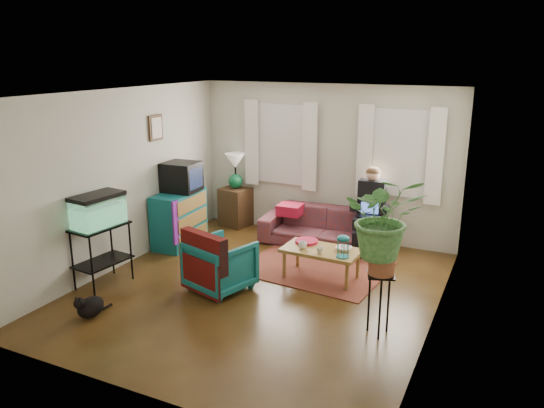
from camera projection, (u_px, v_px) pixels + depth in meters
The scene contains 31 objects.
floor at pixel (259, 290), 7.13m from camera, with size 4.50×5.00×0.01m, color #4F2B14.
ceiling at pixel (258, 93), 6.42m from camera, with size 4.50×5.00×0.01m, color white.
wall_back at pixel (325, 162), 8.95m from camera, with size 4.50×0.01×2.60m, color silver.
wall_front at pixel (129, 264), 4.61m from camera, with size 4.50×0.01×2.60m, color silver.
wall_left at pixel (121, 179), 7.71m from camera, with size 0.01×5.00×2.60m, color silver.
wall_right at pixel (440, 219), 5.85m from camera, with size 0.01×5.00×2.60m, color silver.
window_left at pixel (282, 144), 9.19m from camera, with size 1.08×0.04×1.38m, color white.
window_right at pixel (400, 153), 8.35m from camera, with size 1.08×0.04×1.38m, color white.
curtains_left at pixel (280, 145), 9.12m from camera, with size 1.36×0.06×1.50m, color white.
curtains_right at pixel (399, 154), 8.28m from camera, with size 1.36×0.06×1.50m, color white.
picture_frame at pixel (156, 128), 8.25m from camera, with size 0.04×0.32×0.40m, color #3D2616.
area_rug at pixel (316, 267), 7.87m from camera, with size 2.00×1.60×0.01m, color maroon.
sofa at pixel (324, 221), 8.73m from camera, with size 2.07×0.82×0.81m, color brown.
seated_person at pixel (370, 214), 8.41m from camera, with size 0.52×0.64×1.23m, color black, non-canonical shape.
side_table at pixel (236, 207), 9.74m from camera, with size 0.48×0.48×0.71m, color #3D2717.
table_lamp at pixel (235, 172), 9.56m from camera, with size 0.36×0.36×0.65m, color white, non-canonical shape.
dresser at pixel (179, 219), 8.72m from camera, with size 0.50×1.00×0.90m, color #136E75.
crt_tv at pixel (182, 177), 8.61m from camera, with size 0.55×0.50×0.48m, color black.
aquarium_stand at pixel (102, 256), 7.18m from camera, with size 0.43×0.76×0.85m, color black.
aquarium at pixel (98, 210), 7.01m from camera, with size 0.38×0.69×0.45m, color #7FD899.
black_cat at pixel (90, 305), 6.35m from camera, with size 0.25×0.38×0.32m, color black.
armchair at pixel (221, 262), 7.06m from camera, with size 0.75×0.70×0.77m, color #115768.
serape_throw at pixel (203, 257), 6.81m from camera, with size 0.77×0.18×0.63m, color #9E0A0A.
coffee_table at pixel (321, 264), 7.44m from camera, with size 1.07×0.58×0.44m, color olive.
cup_a at pixel (303, 245), 7.39m from camera, with size 0.12×0.12×0.10m, color white.
cup_b at pixel (320, 250), 7.20m from camera, with size 0.10×0.10×0.09m, color beige.
bowl at pixel (344, 249), 7.32m from camera, with size 0.21×0.21×0.05m, color white.
snack_tray at pixel (307, 241), 7.63m from camera, with size 0.33×0.33×0.04m, color #B21414.
birdcage at pixel (343, 246), 7.05m from camera, with size 0.17×0.17×0.31m, color #115B6B, non-canonical shape.
plant_stand at pixel (379, 304), 5.92m from camera, with size 0.31×0.31×0.74m, color black.
potted_plant at pixel (384, 230), 5.68m from camera, with size 0.84×0.73×0.93m, color #599947.
Camera 1 is at (2.97, -5.83, 3.06)m, focal length 35.00 mm.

